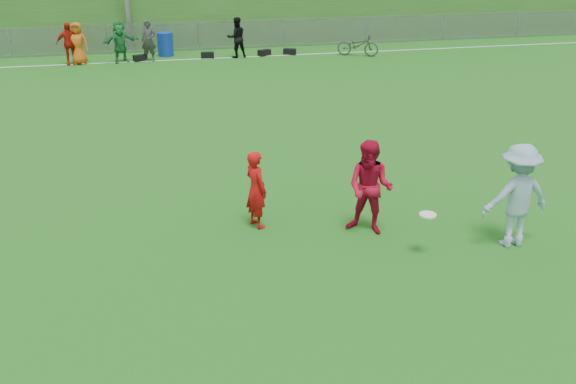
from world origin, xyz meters
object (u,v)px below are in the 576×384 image
object	(u,v)px
bicycle	(358,45)
recycling_bin	(165,44)
player_red_left	(256,189)
player_blue	(517,196)
player_red_center	(370,188)
frisbee	(428,215)

from	to	relation	value
bicycle	recycling_bin	bearing A→B (deg)	104.83
player_red_left	player_blue	xyz separation A→B (m)	(4.43, -1.77, 0.20)
player_blue	player_red_center	bearing A→B (deg)	-25.40
player_blue	recycling_bin	bearing A→B (deg)	-75.88
player_red_center	bicycle	world-z (taller)	player_red_center
player_red_left	bicycle	bearing A→B (deg)	-48.60
recycling_bin	player_blue	bearing A→B (deg)	-74.28
frisbee	player_red_left	bearing A→B (deg)	146.27
player_red_left	frisbee	distance (m)	3.27
player_red_center	frisbee	size ratio (longest dim) A/B	6.01
player_red_center	player_blue	world-z (taller)	player_blue
player_red_left	frisbee	world-z (taller)	player_red_left
frisbee	recycling_bin	size ratio (longest dim) A/B	0.30
player_blue	bicycle	xyz separation A→B (m)	(2.77, 17.44, -0.50)
player_blue	recycling_bin	world-z (taller)	player_blue
recycling_bin	frisbee	bearing A→B (deg)	-79.13
player_red_center	recycling_bin	bearing A→B (deg)	135.04
player_blue	frisbee	world-z (taller)	player_blue
player_red_center	recycling_bin	size ratio (longest dim) A/B	1.81
frisbee	recycling_bin	distance (m)	19.64
frisbee	recycling_bin	world-z (taller)	recycling_bin
player_red_center	frisbee	distance (m)	1.30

